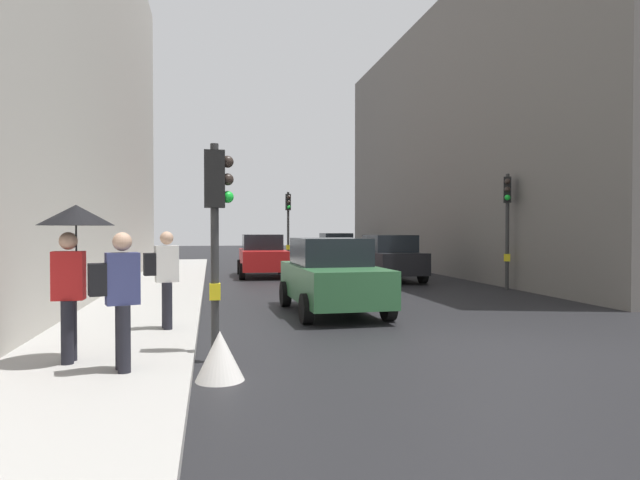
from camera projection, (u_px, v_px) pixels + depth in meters
name	position (u px, v px, depth m)	size (l,w,h in m)	color
ground_plane	(505.00, 348.00, 9.07)	(120.00, 120.00, 0.00)	black
sidewalk_kerb	(147.00, 305.00, 13.72)	(2.66, 40.00, 0.16)	#A8A5A0
building_facade_right	(542.00, 146.00, 26.63)	(12.00, 25.55, 12.00)	slate
traffic_light_near_left	(216.00, 212.00, 8.09)	(0.43, 0.24, 3.23)	#2D2D2D
traffic_light_far_median	(288.00, 216.00, 28.32)	(0.25, 0.43, 3.90)	#2D2D2D
traffic_light_mid_street	(507.00, 210.00, 17.88)	(0.36, 0.44, 3.78)	#2D2D2D
car_green_estate	(332.00, 276.00, 12.98)	(2.12, 4.25, 1.76)	#2D6038
car_white_compact	(335.00, 248.00, 32.17)	(2.07, 4.23, 1.76)	silver
car_dark_suv	(388.00, 258.00, 21.21)	(2.07, 4.23, 1.76)	black
car_red_sedan	(262.00, 255.00, 23.11)	(2.08, 4.23, 1.76)	red
pedestrian_with_umbrella	(74.00, 239.00, 7.45)	(1.00, 1.00, 2.14)	black
pedestrian_with_black_backpack	(164.00, 274.00, 9.99)	(0.64, 0.40, 1.77)	black
pedestrian_with_grey_backpack	(119.00, 293.00, 6.97)	(0.65, 0.43, 1.77)	black
warning_sign_triangle	(220.00, 356.00, 7.14)	(0.64, 0.64, 0.65)	silver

